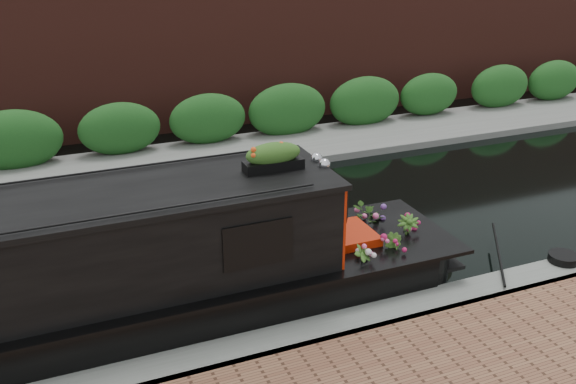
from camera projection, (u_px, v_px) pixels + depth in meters
name	position (u px, v px, depth m)	size (l,w,h in m)	color
ground	(168.00, 253.00, 10.89)	(80.00, 80.00, 0.00)	black
near_bank_coping	(227.00, 367.00, 8.08)	(40.00, 0.60, 0.50)	slate
far_bank_path	(126.00, 172.00, 14.47)	(40.00, 2.40, 0.34)	slate
far_hedge	(119.00, 159.00, 15.23)	(40.00, 1.10, 2.80)	#1D501B
far_brick_wall	(107.00, 135.00, 17.02)	(40.00, 1.00, 8.00)	#4D211A
narrowboat	(43.00, 296.00, 8.14)	(11.26, 2.02, 2.65)	black
rope_fender	(439.00, 253.00, 10.55)	(0.32, 0.32, 0.37)	olive
coiled_mooring_rope	(564.00, 258.00, 10.08)	(0.47, 0.47, 0.12)	black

